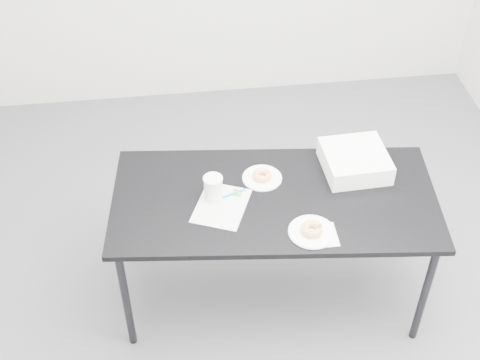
{
  "coord_description": "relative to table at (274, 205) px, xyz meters",
  "views": [
    {
      "loc": [
        -0.41,
        -2.51,
        3.09
      ],
      "look_at": [
        -0.08,
        0.02,
        0.8
      ],
      "focal_mm": 50.0,
      "sensor_mm": 36.0,
      "label": 1
    }
  ],
  "objects": [
    {
      "name": "donut_far",
      "position": [
        -0.04,
        0.15,
        0.08
      ],
      "size": [
        0.12,
        0.12,
        0.03
      ],
      "primitive_type": "torus",
      "rotation": [
        0.0,
        0.0,
        -0.35
      ],
      "color": "gold",
      "rests_on": "plate_far"
    },
    {
      "name": "logo_patch",
      "position": [
        -0.19,
        0.05,
        0.06
      ],
      "size": [
        0.06,
        0.06,
        0.0
      ],
      "primitive_type": "cube",
      "rotation": [
        0.0,
        0.0,
        -0.4
      ],
      "color": "green",
      "rests_on": "scorecard"
    },
    {
      "name": "plate_near",
      "position": [
        0.14,
        -0.27,
        0.06
      ],
      "size": [
        0.23,
        0.23,
        0.01
      ],
      "primitive_type": "cylinder",
      "color": "white",
      "rests_on": "napkin"
    },
    {
      "name": "donut_near",
      "position": [
        0.14,
        -0.27,
        0.08
      ],
      "size": [
        0.12,
        0.12,
        0.04
      ],
      "primitive_type": "torus",
      "rotation": [
        0.0,
        0.0,
        -0.15
      ],
      "color": "gold",
      "rests_on": "plate_near"
    },
    {
      "name": "plate_far",
      "position": [
        -0.04,
        0.15,
        0.06
      ],
      "size": [
        0.21,
        0.21,
        0.01
      ],
      "primitive_type": "cylinder",
      "color": "white",
      "rests_on": "table"
    },
    {
      "name": "scorecard",
      "position": [
        -0.28,
        -0.03,
        0.06
      ],
      "size": [
        0.34,
        0.38,
        0.0
      ],
      "primitive_type": "cube",
      "rotation": [
        0.0,
        0.0,
        -0.4
      ],
      "color": "silver",
      "rests_on": "table"
    },
    {
      "name": "table",
      "position": [
        0.0,
        0.0,
        0.0
      ],
      "size": [
        1.73,
        0.94,
        0.75
      ],
      "rotation": [
        0.0,
        0.0,
        -0.11
      ],
      "color": "black",
      "rests_on": "floor"
    },
    {
      "name": "coffee_cup",
      "position": [
        -0.31,
        0.03,
        0.13
      ],
      "size": [
        0.09,
        0.09,
        0.14
      ],
      "primitive_type": "cylinder",
      "color": "white",
      "rests_on": "table"
    },
    {
      "name": "bakery_box",
      "position": [
        0.46,
        0.17,
        0.11
      ],
      "size": [
        0.34,
        0.34,
        0.11
      ],
      "primitive_type": "cube",
      "rotation": [
        0.0,
        0.0,
        0.04
      ],
      "color": "white",
      "rests_on": "table"
    },
    {
      "name": "napkin",
      "position": [
        0.17,
        -0.29,
        0.06
      ],
      "size": [
        0.16,
        0.16,
        0.0
      ],
      "primitive_type": "cube",
      "rotation": [
        0.0,
        0.0,
        -0.01
      ],
      "color": "silver",
      "rests_on": "table"
    },
    {
      "name": "cup_lid",
      "position": [
        0.47,
        0.27,
        0.06
      ],
      "size": [
        0.09,
        0.09,
        0.01
      ],
      "primitive_type": "cylinder",
      "color": "silver",
      "rests_on": "table"
    },
    {
      "name": "pen",
      "position": [
        -0.21,
        0.05,
        0.06
      ],
      "size": [
        0.14,
        0.06,
        0.01
      ],
      "primitive_type": "cylinder",
      "rotation": [
        0.0,
        1.57,
        0.35
      ],
      "color": "#0C798A",
      "rests_on": "scorecard"
    },
    {
      "name": "floor",
      "position": [
        -0.08,
        0.09,
        -0.7
      ],
      "size": [
        4.0,
        4.0,
        0.0
      ],
      "primitive_type": "plane",
      "color": "#4D4D52",
      "rests_on": "ground"
    }
  ]
}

